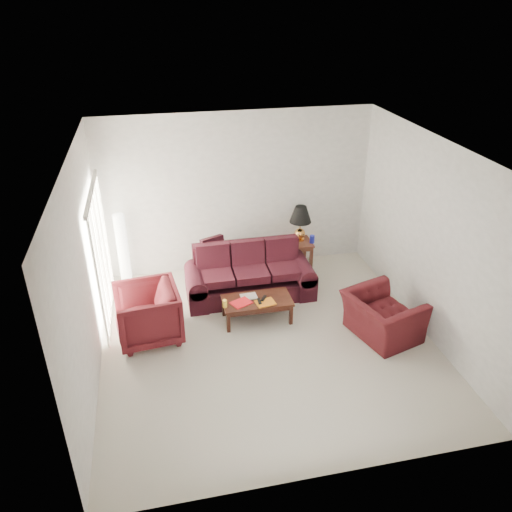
{
  "coord_description": "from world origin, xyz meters",
  "views": [
    {
      "loc": [
        -1.48,
        -6.02,
        4.8
      ],
      "look_at": [
        0.0,
        0.85,
        1.05
      ],
      "focal_mm": 35.0,
      "sensor_mm": 36.0,
      "label": 1
    }
  ],
  "objects_px": {
    "armchair_left": "(148,314)",
    "armchair_right": "(382,317)",
    "floor_lamp": "(123,250)",
    "sofa": "(250,273)",
    "end_table": "(297,254)",
    "coffee_table": "(257,309)"
  },
  "relations": [
    {
      "from": "sofa",
      "to": "coffee_table",
      "type": "xyz_separation_m",
      "value": [
        -0.04,
        -0.75,
        -0.26
      ]
    },
    {
      "from": "armchair_left",
      "to": "floor_lamp",
      "type": "bearing_deg",
      "value": -174.22
    },
    {
      "from": "sofa",
      "to": "armchair_left",
      "type": "xyz_separation_m",
      "value": [
        -1.77,
        -0.86,
        -0.02
      ]
    },
    {
      "from": "armchair_left",
      "to": "coffee_table",
      "type": "height_order",
      "value": "armchair_left"
    },
    {
      "from": "end_table",
      "to": "armchair_left",
      "type": "relative_size",
      "value": 0.58
    },
    {
      "from": "floor_lamp",
      "to": "coffee_table",
      "type": "relative_size",
      "value": 1.26
    },
    {
      "from": "end_table",
      "to": "coffee_table",
      "type": "distance_m",
      "value": 1.93
    },
    {
      "from": "sofa",
      "to": "coffee_table",
      "type": "bearing_deg",
      "value": -97.92
    },
    {
      "from": "sofa",
      "to": "end_table",
      "type": "bearing_deg",
      "value": 30.97
    },
    {
      "from": "armchair_left",
      "to": "armchair_right",
      "type": "distance_m",
      "value": 3.61
    },
    {
      "from": "floor_lamp",
      "to": "armchair_right",
      "type": "bearing_deg",
      "value": -31.75
    },
    {
      "from": "sofa",
      "to": "end_table",
      "type": "relative_size",
      "value": 3.94
    },
    {
      "from": "sofa",
      "to": "floor_lamp",
      "type": "xyz_separation_m",
      "value": [
        -2.14,
        0.86,
        0.25
      ]
    },
    {
      "from": "sofa",
      "to": "armchair_left",
      "type": "bearing_deg",
      "value": -159.35
    },
    {
      "from": "floor_lamp",
      "to": "coffee_table",
      "type": "xyz_separation_m",
      "value": [
        2.1,
        -1.6,
        -0.51
      ]
    },
    {
      "from": "armchair_right",
      "to": "coffee_table",
      "type": "distance_m",
      "value": 1.99
    },
    {
      "from": "armchair_left",
      "to": "coffee_table",
      "type": "bearing_deg",
      "value": 87.2
    },
    {
      "from": "end_table",
      "to": "floor_lamp",
      "type": "bearing_deg",
      "value": 179.12
    },
    {
      "from": "end_table",
      "to": "armchair_left",
      "type": "distance_m",
      "value": 3.33
    },
    {
      "from": "end_table",
      "to": "armchair_right",
      "type": "height_order",
      "value": "armchair_right"
    },
    {
      "from": "armchair_left",
      "to": "coffee_table",
      "type": "xyz_separation_m",
      "value": [
        1.74,
        0.11,
        -0.24
      ]
    },
    {
      "from": "floor_lamp",
      "to": "armchair_right",
      "type": "height_order",
      "value": "floor_lamp"
    }
  ]
}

